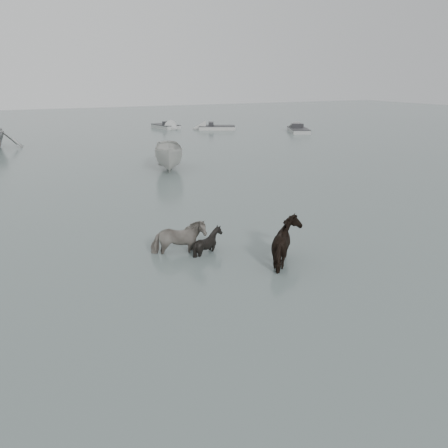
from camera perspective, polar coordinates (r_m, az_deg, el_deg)
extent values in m
plane|color=#52625F|center=(12.04, -0.65, -6.32)|extent=(140.00, 140.00, 0.00)
imported|color=black|center=(13.09, -6.02, -1.02)|extent=(1.78, 1.12, 1.39)
imported|color=black|center=(12.54, 8.54, -1.76)|extent=(1.59, 1.75, 1.51)
imported|color=black|center=(13.20, -2.12, -1.46)|extent=(1.22, 1.15, 1.09)
imported|color=#B9B9B4|center=(25.54, -7.16, 8.96)|extent=(2.90, 4.59, 1.66)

